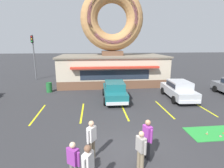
{
  "coord_description": "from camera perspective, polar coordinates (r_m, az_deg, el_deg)",
  "views": [
    {
      "loc": [
        -1.62,
        -6.71,
        4.77
      ],
      "look_at": [
        -0.37,
        5.0,
        2.0
      ],
      "focal_mm": 28.0,
      "sensor_mm": 36.0,
      "label": 1
    }
  ],
  "objects": [
    {
      "name": "car_silver",
      "position": [
        16.25,
        20.91,
        -1.53
      ],
      "size": [
        2.18,
        4.65,
        1.6
      ],
      "color": "#B2B5BA",
      "rests_on": "ground"
    },
    {
      "name": "car_teal",
      "position": [
        14.86,
        0.84,
        -1.97
      ],
      "size": [
        2.06,
        4.6,
        1.6
      ],
      "color": "#196066",
      "rests_on": "ground"
    },
    {
      "name": "mini_donut_near_right",
      "position": [
        11.43,
        32.64,
        -13.4
      ],
      "size": [
        0.13,
        0.13,
        0.04
      ],
      "primitive_type": "torus",
      "color": "brown",
      "rests_on": "putting_mat"
    },
    {
      "name": "donut_shop_building",
      "position": [
        20.8,
        0.06,
        10.4
      ],
      "size": [
        12.3,
        6.75,
        10.96
      ],
      "color": "brown",
      "rests_on": "ground"
    },
    {
      "name": "parking_stripe_far_left",
      "position": [
        13.23,
        -22.95,
        -8.99
      ],
      "size": [
        0.12,
        3.6,
        0.01
      ],
      "primitive_type": "cube",
      "color": "yellow",
      "rests_on": "ground"
    },
    {
      "name": "parking_stripe_left",
      "position": [
        12.68,
        -9.71,
        -9.06
      ],
      "size": [
        0.12,
        3.6,
        0.01
      ],
      "primitive_type": "cube",
      "color": "yellow",
      "rests_on": "ground"
    },
    {
      "name": "mini_donut_mid_left",
      "position": [
        11.02,
        31.91,
        -14.28
      ],
      "size": [
        0.13,
        0.13,
        0.04
      ],
      "primitive_type": "torus",
      "color": "#D8667F",
      "rests_on": "putting_mat"
    },
    {
      "name": "parking_stripe_centre",
      "position": [
        13.64,
        16.57,
        -7.79
      ],
      "size": [
        0.12,
        3.6,
        0.01
      ],
      "primitive_type": "cube",
      "color": "yellow",
      "rests_on": "ground"
    },
    {
      "name": "parking_stripe_mid_right",
      "position": [
        15.03,
        27.28,
        -6.79
      ],
      "size": [
        0.12,
        3.6,
        0.01
      ],
      "primitive_type": "cube",
      "color": "yellow",
      "rests_on": "ground"
    },
    {
      "name": "traffic_light_pole",
      "position": [
        25.17,
        -24.27,
        9.68
      ],
      "size": [
        0.28,
        0.47,
        5.8
      ],
      "color": "#595B60",
      "rests_on": "ground"
    },
    {
      "name": "pedestrian_clipboard_woman",
      "position": [
        6.11,
        -7.75,
        -25.31
      ],
      "size": [
        0.39,
        0.53,
        1.74
      ],
      "color": "#232328",
      "rests_on": "ground"
    },
    {
      "name": "pedestrian_hooded_kid",
      "position": [
        6.61,
        -12.48,
        -23.34
      ],
      "size": [
        0.49,
        0.42,
        1.58
      ],
      "color": "slate",
      "rests_on": "ground"
    },
    {
      "name": "ground_plane",
      "position": [
        8.39,
        6.62,
        -21.51
      ],
      "size": [
        160.0,
        160.0,
        0.0
      ],
      "primitive_type": "plane",
      "color": "#2D2D30"
    },
    {
      "name": "putting_mat",
      "position": [
        11.48,
        31.81,
        -13.36
      ],
      "size": [
        3.55,
        1.53,
        0.03
      ],
      "primitive_type": "cube",
      "color": "green",
      "rests_on": "ground"
    },
    {
      "name": "trash_bin",
      "position": [
        18.41,
        -19.83,
        -0.98
      ],
      "size": [
        0.57,
        0.57,
        0.97
      ],
      "color": "#1E662D",
      "rests_on": "ground"
    },
    {
      "name": "golf_ball",
      "position": [
        11.1,
        28.68,
        -13.66
      ],
      "size": [
        0.04,
        0.04,
        0.04
      ],
      "primitive_type": "sphere",
      "color": "white",
      "rests_on": "putting_mat"
    },
    {
      "name": "pedestrian_beanie_man",
      "position": [
        7.57,
        -6.65,
        -17.11
      ],
      "size": [
        0.41,
        0.51,
        1.72
      ],
      "color": "#7F7056",
      "rests_on": "ground"
    },
    {
      "name": "pedestrian_blue_sweater_man",
      "position": [
        7.13,
        9.42,
        -20.11
      ],
      "size": [
        0.36,
        0.56,
        1.58
      ],
      "color": "#7F7056",
      "rests_on": "ground"
    },
    {
      "name": "parking_stripe_mid_left",
      "position": [
        12.82,
        3.95,
        -8.62
      ],
      "size": [
        0.12,
        3.6,
        0.01
      ],
      "primitive_type": "cube",
      "color": "yellow",
      "rests_on": "ground"
    },
    {
      "name": "mini_donut_near_left",
      "position": [
        10.92,
        28.57,
        -14.11
      ],
      "size": [
        0.13,
        0.13,
        0.04
      ],
      "primitive_type": "torus",
      "color": "#A5724C",
      "rests_on": "putting_mat"
    },
    {
      "name": "pedestrian_leather_jacket_man",
      "position": [
        7.68,
        11.44,
        -16.67
      ],
      "size": [
        0.36,
        0.56,
        1.74
      ],
      "color": "#232328",
      "rests_on": "ground"
    }
  ]
}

